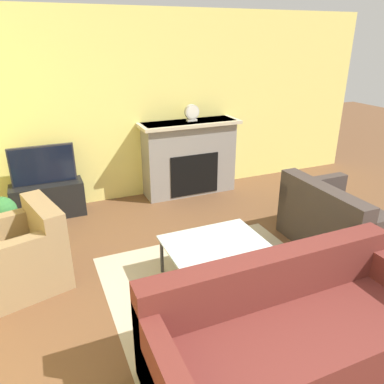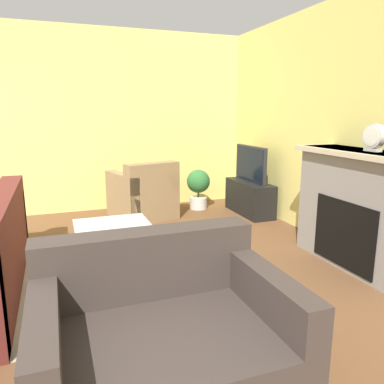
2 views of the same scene
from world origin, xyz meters
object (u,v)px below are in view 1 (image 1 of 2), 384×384
Objects in this scene: armchair_by_window at (21,258)px; potted_plant at (2,218)px; couch_loveseat at (341,225)px; mantel_clock at (192,113)px; tv at (43,165)px; couch_sectional at (290,334)px; coffee_table at (215,246)px.

armchair_by_window is 1.61× the size of potted_plant.
couch_loveseat is 2.63m from mantel_clock.
mantel_clock reaches higher than potted_plant.
tv is 0.82× the size of armchair_by_window.
couch_sectional reaches higher than coffee_table.
coffee_table is (-0.02, 1.20, 0.10)m from couch_sectional.
couch_sectional is 3.50× the size of potted_plant.
couch_sectional is at bearing 29.29° from armchair_by_window.
coffee_table is (1.45, -2.20, -0.36)m from tv.
tv reaches higher than armchair_by_window.
couch_loveseat is (1.62, 1.19, -0.00)m from couch_sectional.
couch_loveseat is 3.50m from armchair_by_window.
coffee_table is at bearing -56.69° from tv.
coffee_table is at bearing -38.74° from potted_plant.
mantel_clock is (2.70, 0.66, 0.91)m from potted_plant.
couch_loveseat is 2.08× the size of potted_plant.
tv is 2.66m from coffee_table.
couch_loveseat is 1.30× the size of coffee_table.
armchair_by_window is 3.12m from mantel_clock.
mantel_clock reaches higher than couch_loveseat.
mantel_clock is (0.70, 3.45, 0.98)m from couch_sectional.
couch_sectional is 2.61m from armchair_by_window.
potted_plant is at bearing 125.63° from couch_sectional.
mantel_clock is at bearing 72.30° from coffee_table.
couch_loveseat is 1.29× the size of armchair_by_window.
potted_plant is (-3.62, 1.60, 0.07)m from couch_loveseat.
armchair_by_window is at bearing 159.49° from coffee_table.
potted_plant is 2.48× the size of mantel_clock.
couch_loveseat is 3.96m from potted_plant.
couch_loveseat and armchair_by_window have the same top height.
potted_plant is at bearing 66.19° from couch_loveseat.
couch_sectional is 3.44m from potted_plant.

